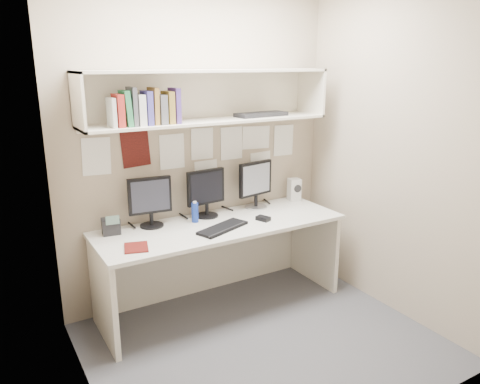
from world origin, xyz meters
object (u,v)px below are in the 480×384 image
maroon_notebook (136,247)px  speaker (294,189)px  desk (221,265)px  monitor_right (256,182)px  monitor_left (150,199)px  keyboard (223,228)px  desk_phone (111,226)px  monitor_center (206,191)px

maroon_notebook → speaker: bearing=29.7°
desk → monitor_right: 0.79m
maroon_notebook → monitor_left: bearing=73.0°
speaker → maroon_notebook: bearing=-155.0°
keyboard → desk_phone: 0.84m
monitor_right → keyboard: monitor_right is taller
monitor_left → maroon_notebook: size_ratio=2.00×
monitor_right → maroon_notebook: bearing=-173.2°
maroon_notebook → desk_phone: desk_phone is taller
monitor_center → maroon_notebook: size_ratio=2.02×
monitor_left → desk_phone: (-0.32, -0.01, -0.16)m
monitor_right → keyboard: (-0.52, -0.35, -0.22)m
desk → monitor_right: monitor_right is taller
monitor_right → maroon_notebook: monitor_right is taller
desk_phone → monitor_center: bearing=8.6°
keyboard → maroon_notebook: bearing=161.3°
desk → keyboard: bearing=-111.5°
speaker → monitor_center: bearing=-167.8°
desk → speaker: speaker is taller
desk → speaker: (0.90, 0.22, 0.47)m
maroon_notebook → desk_phone: bearing=117.1°
monitor_left → keyboard: monitor_left is taller
monitor_left → keyboard: size_ratio=0.89×
speaker → desk_phone: 1.72m
monitor_left → monitor_center: (0.48, -0.00, 0.00)m
desk → maroon_notebook: size_ratio=10.19×
speaker → desk_phone: speaker is taller
keyboard → maroon_notebook: (-0.70, -0.03, -0.01)m
monitor_left → desk_phone: size_ratio=2.48×
desk → monitor_right: size_ratio=4.86×
monitor_center → keyboard: size_ratio=0.90×
monitor_left → maroon_notebook: 0.50m
speaker → maroon_notebook: size_ratio=1.04×
monitor_right → maroon_notebook: 1.30m
maroon_notebook → desk_phone: 0.38m
keyboard → maroon_notebook: size_ratio=2.24×
monitor_left → monitor_right: bearing=6.2°
keyboard → speaker: speaker is taller
monitor_center → keyboard: 0.41m
desk → monitor_left: size_ratio=5.10×
keyboard → desk_phone: bearing=135.2°
speaker → maroon_notebook: speaker is taller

